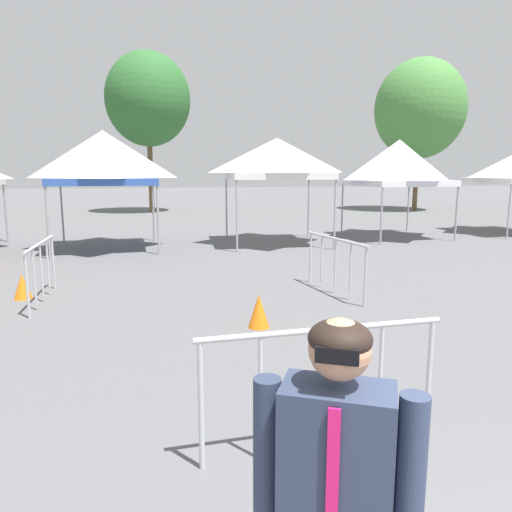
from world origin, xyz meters
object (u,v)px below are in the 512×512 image
Objects in this scene: canopy_tent_right_of_center at (399,163)px; crowd_barrier_mid_lot at (41,261)px; tree_behind_tents_right at (420,109)px; canopy_tent_behind_right at (277,159)px; person_foreground at (335,505)px; crowd_barrier_near_person at (335,254)px; crowd_barrier_by_lift at (323,365)px; tree_behind_tents_center at (148,99)px; canopy_tent_far_left at (104,158)px; traffic_cone_lot_center at (22,286)px; traffic_cone_near_barrier at (259,311)px.

crowd_barrier_mid_lot is (-10.32, -6.53, -1.83)m from canopy_tent_right_of_center.
crowd_barrier_mid_lot is at bearing -135.10° from tree_behind_tents_right.
canopy_tent_behind_right is at bearing -135.48° from tree_behind_tents_right.
person_foreground is 0.86× the size of crowd_barrier_near_person.
canopy_tent_right_of_center is at bearing 54.55° from crowd_barrier_near_person.
person_foreground is at bearing -108.87° from crowd_barrier_by_lift.
canopy_tent_far_left is at bearing -95.78° from tree_behind_tents_center.
canopy_tent_far_left is 1.67× the size of crowd_barrier_near_person.
person_foreground is 0.21× the size of tree_behind_tents_right.
crowd_barrier_by_lift is at bearing -57.49° from traffic_cone_lot_center.
person_foreground is at bearing -81.62° from canopy_tent_far_left.
canopy_tent_far_left is 11.91m from crowd_barrier_by_lift.
traffic_cone_lot_center is 4.60m from traffic_cone_near_barrier.
canopy_tent_far_left is at bearing 102.96° from crowd_barrier_by_lift.
canopy_tent_right_of_center is 1.62× the size of crowd_barrier_near_person.
tree_behind_tents_right is 27.09m from crowd_barrier_by_lift.
crowd_barrier_by_lift is (1.30, -24.59, -5.43)m from tree_behind_tents_center.
traffic_cone_near_barrier reaches higher than traffic_cone_lot_center.
canopy_tent_far_left is 13.63m from person_foreground.
crowd_barrier_mid_lot and crowd_barrier_by_lift have the same top height.
crowd_barrier_near_person reaches higher than traffic_cone_lot_center.
crowd_barrier_by_lift is 4.14× the size of traffic_cone_near_barrier.
crowd_barrier_mid_lot is (-17.25, -17.19, -5.08)m from tree_behind_tents_right.
tree_behind_tents_right is 18.68× the size of traffic_cone_lot_center.
tree_behind_tents_center is 19.88m from traffic_cone_lot_center.
canopy_tent_behind_right is at bearing -73.55° from tree_behind_tents_center.
canopy_tent_behind_right is 13.85m from person_foreground.
traffic_cone_lot_center is at bearing 111.35° from person_foreground.
canopy_tent_far_left is at bearing 125.75° from crowd_barrier_near_person.
crowd_barrier_near_person reaches higher than traffic_cone_near_barrier.
tree_behind_tents_right is at bearing 59.20° from person_foreground.
tree_behind_tents_right is (6.93, 10.66, 3.25)m from canopy_tent_right_of_center.
crowd_barrier_by_lift reaches higher than traffic_cone_near_barrier.
crowd_barrier_by_lift is (2.63, -11.45, -1.94)m from canopy_tent_far_left.
person_foreground reaches higher than traffic_cone_lot_center.
crowd_barrier_near_person is at bearing -124.01° from tree_behind_tents_right.
traffic_cone_lot_center is (-3.01, 7.70, -0.80)m from person_foreground.
traffic_cone_lot_center is at bearing 122.51° from crowd_barrier_by_lift.
person_foreground is 5.32m from traffic_cone_near_barrier.
tree_behind_tents_right is 24.44m from traffic_cone_near_barrier.
tree_behind_tents_center is at bearing 99.69° from crowd_barrier_near_person.
crowd_barrier_by_lift is at bearing -93.33° from traffic_cone_near_barrier.
canopy_tent_right_of_center is 11.35m from traffic_cone_near_barrier.
tree_behind_tents_right is 4.13× the size of crowd_barrier_by_lift.
tree_behind_tents_center is at bearing 106.45° from canopy_tent_behind_right.
tree_behind_tents_center is 22.19m from traffic_cone_near_barrier.
person_foreground is 7.84m from crowd_barrier_mid_lot.
person_foreground is at bearing -103.65° from canopy_tent_behind_right.
traffic_cone_near_barrier is at bearing 86.67° from crowd_barrier_by_lift.
person_foreground is at bearing -111.50° from crowd_barrier_near_person.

